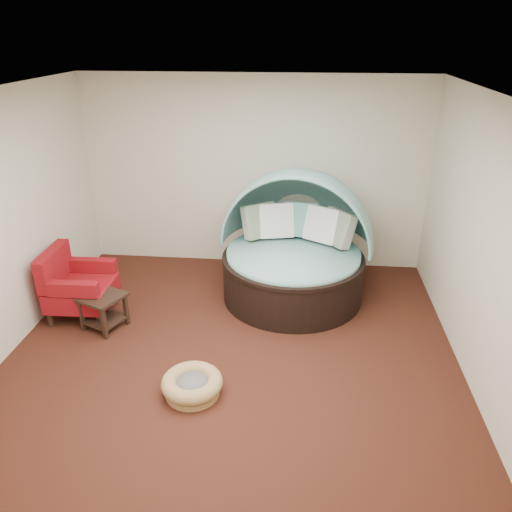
# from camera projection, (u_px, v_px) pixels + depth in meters

# --- Properties ---
(floor) EXTENTS (5.00, 5.00, 0.00)m
(floor) POSITION_uv_depth(u_px,v_px,m) (232.00, 355.00, 5.60)
(floor) COLOR #431E13
(floor) RESTS_ON ground
(wall_back) EXTENTS (5.00, 0.00, 5.00)m
(wall_back) POSITION_uv_depth(u_px,v_px,m) (254.00, 174.00, 7.28)
(wall_back) COLOR beige
(wall_back) RESTS_ON floor
(wall_front) EXTENTS (5.00, 0.00, 5.00)m
(wall_front) POSITION_uv_depth(u_px,v_px,m) (163.00, 415.00, 2.76)
(wall_front) COLOR beige
(wall_front) RESTS_ON floor
(wall_right) EXTENTS (0.00, 5.00, 5.00)m
(wall_right) POSITION_uv_depth(u_px,v_px,m) (486.00, 250.00, 4.79)
(wall_right) COLOR beige
(wall_right) RESTS_ON floor
(ceiling) EXTENTS (5.00, 5.00, 0.00)m
(ceiling) POSITION_uv_depth(u_px,v_px,m) (226.00, 95.00, 4.43)
(ceiling) COLOR white
(ceiling) RESTS_ON wall_back
(canopy_daybed) EXTENTS (2.18, 2.12, 1.72)m
(canopy_daybed) POSITION_uv_depth(u_px,v_px,m) (295.00, 240.00, 6.58)
(canopy_daybed) COLOR black
(canopy_daybed) RESTS_ON floor
(pet_basket) EXTENTS (0.76, 0.76, 0.21)m
(pet_basket) POSITION_uv_depth(u_px,v_px,m) (192.00, 385.00, 4.97)
(pet_basket) COLOR #9B7646
(pet_basket) RESTS_ON floor
(red_armchair) EXTENTS (0.79, 0.79, 0.89)m
(red_armchair) POSITION_uv_depth(u_px,v_px,m) (76.00, 285.00, 6.24)
(red_armchair) COLOR black
(red_armchair) RESTS_ON floor
(side_table) EXTENTS (0.61, 0.61, 0.44)m
(side_table) POSITION_uv_depth(u_px,v_px,m) (103.00, 307.00, 6.01)
(side_table) COLOR black
(side_table) RESTS_ON floor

